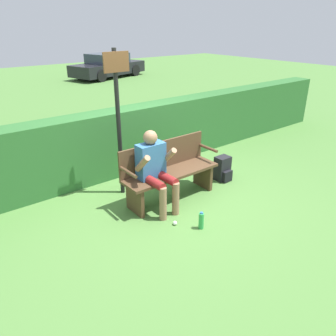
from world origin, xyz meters
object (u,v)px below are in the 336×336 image
parked_car (108,66)px  water_bottle (201,221)px  person_seated (155,167)px  signpost (118,114)px  park_bench (169,170)px  backpack (223,169)px

parked_car → water_bottle: bearing=-129.7°
person_seated → signpost: bearing=101.8°
person_seated → signpost: (-0.16, 0.75, 0.68)m
park_bench → water_bottle: size_ratio=6.29×
parked_car → signpost: bearing=-133.8°
person_seated → backpack: size_ratio=2.75×
park_bench → parked_car: bearing=65.7°
water_bottle → person_seated: bearing=100.4°
park_bench → person_seated: (-0.37, -0.13, 0.21)m
park_bench → backpack: bearing=-4.2°
park_bench → parked_car: 13.49m
person_seated → parked_car: size_ratio=0.28×
backpack → water_bottle: backpack is taller
backpack → person_seated: bearing=-178.6°
backpack → signpost: bearing=157.7°
backpack → signpost: size_ratio=0.19×
person_seated → backpack: (1.57, 0.04, -0.49)m
park_bench → parked_car: size_ratio=0.38×
backpack → water_bottle: bearing=-146.8°
park_bench → backpack: 1.24m
signpost → parked_car: bearing=62.5°
person_seated → backpack: 1.65m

